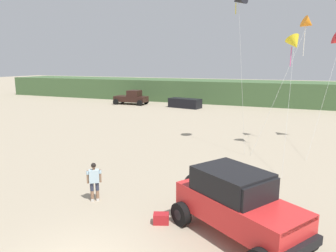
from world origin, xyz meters
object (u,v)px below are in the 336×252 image
Objects in this scene: cooler_box at (161,218)px; distant_pickup at (132,98)px; jeep at (237,203)px; kite_pink_ribbon at (294,43)px; distant_sedan at (185,103)px; person_watching at (94,180)px; kite_purple_stunt at (308,24)px.

distant_pickup is (-17.42, 29.23, 0.75)m from cooler_box.
jeep is 2.86m from cooler_box.
distant_pickup is at bearing 140.79° from kite_pink_ribbon.
person_watching is at bearing -66.74° from distant_sedan.
kite_purple_stunt is at bearing -35.82° from distant_sedan.
kite_pink_ribbon is at bearing 84.69° from jeep.
person_watching is 17.10m from kite_purple_stunt.
kite_pink_ribbon is at bearing -39.21° from distant_pickup.
cooler_box is 16.78m from kite_purple_stunt.
jeep is 6.06m from person_watching.
kite_pink_ribbon reaches higher than jeep.
cooler_box is at bearing -59.21° from distant_pickup.
kite_purple_stunt is at bearing 51.40° from cooler_box.
distant_pickup is (-14.06, 28.53, 0.00)m from person_watching.
jeep reaches higher than cooler_box.
cooler_box is 0.12× the size of distant_pickup.
jeep is at bearing -17.48° from cooler_box.
distant_pickup is (-20.09, 29.07, -0.26)m from jeep.
cooler_box is (-2.67, -0.16, -1.01)m from jeep.
cooler_box is 0.13× the size of distant_sedan.
distant_pickup is 27.98m from kite_pink_ribbon.
distant_pickup reaches higher than cooler_box.
jeep is at bearing -55.36° from distant_pickup.
distant_sedan is (-9.38, 28.87, 0.41)m from cooler_box.
kite_purple_stunt reaches higher than kite_pink_ribbon.
cooler_box is 0.07× the size of kite_pink_ribbon.
kite_purple_stunt is (4.45, 14.02, 8.07)m from cooler_box.
kite_pink_ribbon is at bearing 51.55° from cooler_box.
jeep reaches higher than person_watching.
kite_pink_ribbon is at bearing -108.52° from kite_purple_stunt.
distant_sedan is (-12.04, 28.71, -0.60)m from jeep.
jeep is 1.18× the size of distant_sedan.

